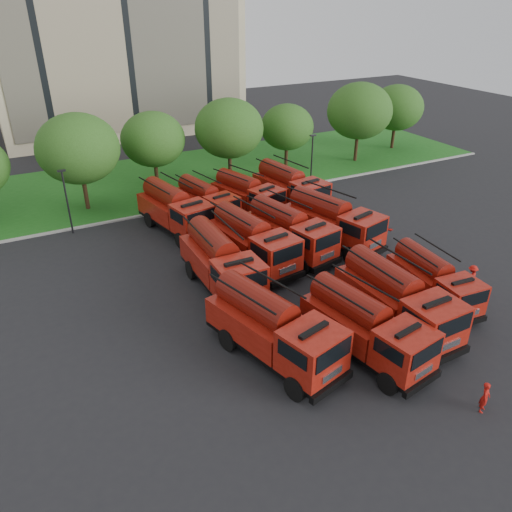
{
  "coord_description": "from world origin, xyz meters",
  "views": [
    {
      "loc": [
        -13.61,
        -20.63,
        16.66
      ],
      "look_at": [
        -0.67,
        4.18,
        1.8
      ],
      "focal_mm": 35.0,
      "sensor_mm": 36.0,
      "label": 1
    }
  ],
  "objects": [
    {
      "name": "tree_3",
      "position": [
        -1.0,
        24.0,
        4.68
      ],
      "size": [
        5.88,
        5.88,
        7.19
      ],
      "color": "#382314",
      "rests_on": "ground"
    },
    {
      "name": "fire_truck_10",
      "position": [
        3.93,
        14.61,
        1.61
      ],
      "size": [
        4.28,
        7.41,
        3.2
      ],
      "rotation": [
        0.0,
        0.0,
        0.29
      ],
      "color": "black",
      "rests_on": "ground"
    },
    {
      "name": "fire_truck_8",
      "position": [
        -2.68,
        13.89,
        1.78
      ],
      "size": [
        4.12,
        8.15,
        3.55
      ],
      "rotation": [
        0.0,
        0.0,
        0.19
      ],
      "color": "black",
      "rests_on": "ground"
    },
    {
      "name": "tree_2",
      "position": [
        -8.0,
        21.5,
        5.35
      ],
      "size": [
        6.72,
        6.72,
        8.22
      ],
      "color": "#382314",
      "rests_on": "ground"
    },
    {
      "name": "firefighter_5",
      "position": [
        10.39,
        4.86,
        0.0
      ],
      "size": [
        1.7,
        1.3,
        1.68
      ],
      "primitive_type": "imported",
      "rotation": [
        0.0,
        0.0,
        2.68
      ],
      "color": "#A5110C",
      "rests_on": "ground"
    },
    {
      "name": "firefighter_0",
      "position": [
        3.05,
        -10.65,
        0.0
      ],
      "size": [
        0.7,
        0.64,
        1.57
      ],
      "primitive_type": "imported",
      "rotation": [
        0.0,
        0.0,
        0.51
      ],
      "color": "#A5110C",
      "rests_on": "ground"
    },
    {
      "name": "fire_truck_11",
      "position": [
        7.76,
        14.05,
        1.77
      ],
      "size": [
        3.76,
        8.03,
        3.51
      ],
      "rotation": [
        0.0,
        0.0,
        0.15
      ],
      "color": "black",
      "rests_on": "ground"
    },
    {
      "name": "firefighter_3",
      "position": [
        10.91,
        -2.93,
        0.0
      ],
      "size": [
        1.17,
        0.89,
        1.61
      ],
      "primitive_type": "imported",
      "rotation": [
        0.0,
        0.0,
        3.53
      ],
      "color": "#A5110C",
      "rests_on": "ground"
    },
    {
      "name": "fire_truck_1",
      "position": [
        0.77,
        -4.96,
        1.7
      ],
      "size": [
        3.71,
        7.72,
        3.37
      ],
      "rotation": [
        0.0,
        0.0,
        0.16
      ],
      "color": "black",
      "rests_on": "ground"
    },
    {
      "name": "tree_4",
      "position": [
        6.0,
        22.5,
        5.22
      ],
      "size": [
        6.55,
        6.55,
        8.01
      ],
      "color": "#382314",
      "rests_on": "ground"
    },
    {
      "name": "lamp_post_0",
      "position": [
        -10.0,
        17.2,
        2.9
      ],
      "size": [
        0.6,
        0.25,
        5.11
      ],
      "color": "black",
      "rests_on": "ground"
    },
    {
      "name": "fire_truck_2",
      "position": [
        3.78,
        -3.85,
        1.81
      ],
      "size": [
        3.08,
        8.0,
        3.61
      ],
      "rotation": [
        0.0,
        0.0,
        0.03
      ],
      "color": "black",
      "rests_on": "ground"
    },
    {
      "name": "fire_truck_9",
      "position": [
        0.33,
        14.96,
        1.55
      ],
      "size": [
        3.64,
        7.1,
        3.08
      ],
      "rotation": [
        0.0,
        0.0,
        0.2
      ],
      "color": "black",
      "rests_on": "ground"
    },
    {
      "name": "fire_truck_4",
      "position": [
        -3.01,
        4.41,
        1.82
      ],
      "size": [
        2.98,
        7.97,
        3.61
      ],
      "rotation": [
        0.0,
        0.0,
        -0.01
      ],
      "color": "black",
      "rests_on": "ground"
    },
    {
      "name": "lawn",
      "position": [
        0.0,
        26.0,
        0.06
      ],
      "size": [
        70.0,
        16.0,
        0.12
      ],
      "primitive_type": "cube",
      "color": "#195416",
      "rests_on": "ground"
    },
    {
      "name": "curb",
      "position": [
        0.0,
        17.9,
        0.07
      ],
      "size": [
        70.0,
        0.3,
        0.14
      ],
      "primitive_type": "cube",
      "color": "gray",
      "rests_on": "ground"
    },
    {
      "name": "fire_truck_5",
      "position": [
        0.11,
        6.25,
        1.79
      ],
      "size": [
        3.8,
        8.12,
        3.56
      ],
      "rotation": [
        0.0,
        0.0,
        0.15
      ],
      "color": "black",
      "rests_on": "ground"
    },
    {
      "name": "tree_7",
      "position": [
        28.0,
        24.0,
        4.82
      ],
      "size": [
        6.05,
        6.05,
        7.39
      ],
      "color": "#382314",
      "rests_on": "ground"
    },
    {
      "name": "firefighter_2",
      "position": [
        8.65,
        -4.89,
        0.0
      ],
      "size": [
        0.85,
        1.11,
        1.67
      ],
      "primitive_type": "imported",
      "rotation": [
        0.0,
        0.0,
        1.91
      ],
      "color": "black",
      "rests_on": "ground"
    },
    {
      "name": "fire_truck_3",
      "position": [
        7.54,
        -2.86,
        1.5
      ],
      "size": [
        2.84,
        6.72,
        2.98
      ],
      "rotation": [
        0.0,
        0.0,
        -0.08
      ],
      "color": "black",
      "rests_on": "ground"
    },
    {
      "name": "fire_truck_7",
      "position": [
        6.77,
        6.39,
        1.82
      ],
      "size": [
        4.62,
        8.36,
        3.61
      ],
      "rotation": [
        0.0,
        0.0,
        0.25
      ],
      "color": "black",
      "rests_on": "ground"
    },
    {
      "name": "tree_6",
      "position": [
        21.0,
        22.0,
        5.49
      ],
      "size": [
        6.89,
        6.89,
        8.42
      ],
      "color": "#382314",
      "rests_on": "ground"
    },
    {
      "name": "tree_5",
      "position": [
        13.0,
        23.5,
        4.35
      ],
      "size": [
        5.46,
        5.46,
        6.68
      ],
      "color": "#382314",
      "rests_on": "ground"
    },
    {
      "name": "firefighter_4",
      "position": [
        -1.86,
        3.3,
        0.0
      ],
      "size": [
        1.05,
        0.87,
        1.84
      ],
      "primitive_type": "imported",
      "rotation": [
        0.0,
        0.0,
        2.78
      ],
      "color": "black",
      "rests_on": "ground"
    },
    {
      "name": "firefighter_1",
      "position": [
        4.48,
        -5.39,
        0.0
      ],
      "size": [
        1.06,
        0.77,
        1.96
      ],
      "primitive_type": "imported",
      "rotation": [
        0.0,
        0.0,
        -0.29
      ],
      "color": "#A5110C",
      "rests_on": "ground"
    },
    {
      "name": "ground",
      "position": [
        0.0,
        0.0,
        0.0
      ],
      "size": [
        140.0,
        140.0,
        0.0
      ],
      "primitive_type": "plane",
      "color": "black",
      "rests_on": "ground"
    },
    {
      "name": "apartment_building",
      "position": [
        2.0,
        47.94,
        12.5
      ],
      "size": [
        30.0,
        14.18,
        25.0
      ],
      "color": "beige",
      "rests_on": "ground"
    },
    {
      "name": "lamp_post_1",
      "position": [
        12.0,
        17.2,
        2.9
      ],
      "size": [
        0.6,
        0.25,
        5.11
      ],
      "color": "black",
      "rests_on": "ground"
    },
    {
      "name": "fire_truck_0",
      "position": [
        -3.48,
        -3.03,
        1.82
      ],
      "size": [
        4.63,
        8.38,
        3.62
      ],
      "rotation": [
        0.0,
        0.0,
        0.25
      ],
      "color": "black",
      "rests_on": "ground"
    },
    {
      "name": "fire_truck_6",
      "position": [
        3.19,
        6.53,
        1.75
      ],
      "size": [
        4.08,
        8.0,
        3.48
      ],
      "rotation": [
        0.0,
        0.0,
        0.2
      ],
      "color": "black",
      "rests_on": "ground"
    }
  ]
}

